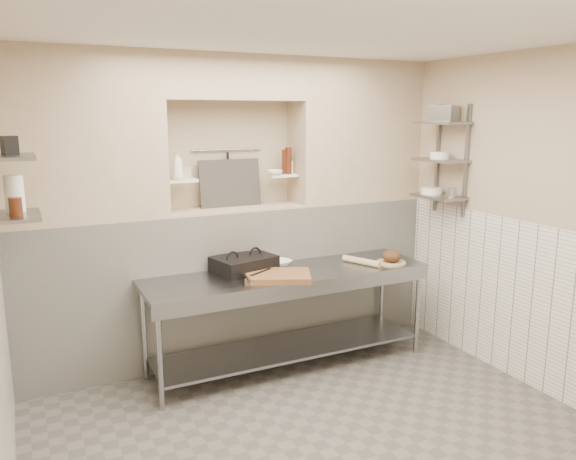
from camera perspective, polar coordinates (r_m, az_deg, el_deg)
floor at (r=4.32m, az=3.73°, el=-21.02°), size 4.00×3.90×0.10m
ceiling at (r=3.68m, az=4.36°, el=20.57°), size 4.00×3.90×0.10m
wall_right at (r=5.06m, az=24.56°, el=0.61°), size 0.10×3.90×2.80m
wall_back at (r=5.53m, az=-6.39°, el=2.45°), size 4.00×0.10×2.80m
backwall_lower at (r=5.46m, az=-5.33°, el=-5.21°), size 4.00×0.40×1.40m
alcove_sill at (r=5.29m, az=-5.48°, el=2.17°), size 1.30×0.40×0.02m
backwall_pillar_left at (r=4.92m, az=-20.41°, el=8.87°), size 1.35×0.40×1.40m
backwall_pillar_right at (r=5.82m, az=6.87°, el=9.83°), size 1.35×0.40×1.40m
backwall_header at (r=5.23m, az=-5.74°, el=15.13°), size 1.30×0.40×0.40m
wainscot_left at (r=3.52m, az=-26.86°, el=-16.33°), size 0.02×3.90×1.40m
wainscot_right at (r=5.19m, az=23.47°, el=-7.05°), size 0.02×3.90×1.40m
alcove_shelf_left at (r=5.10m, az=-10.82°, el=4.95°), size 0.28×0.16×0.02m
alcove_shelf_right at (r=5.45m, az=-0.59°, el=5.57°), size 0.28×0.16×0.02m
utensil_rail at (r=5.39m, az=-6.23°, el=8.11°), size 0.70×0.02×0.02m
hanging_steel at (r=5.39m, az=-6.12°, el=6.29°), size 0.02×0.02×0.30m
splash_panel at (r=5.35m, az=-5.90°, el=4.76°), size 0.60×0.08×0.45m
wall_shelf_left_lower at (r=4.25m, az=-25.86°, el=1.29°), size 0.30×0.50×0.02m
wall_shelf_left_upper at (r=4.20m, az=-26.34°, el=6.66°), size 0.30×0.50×0.03m
shelf_rail_right_a at (r=5.82m, az=14.94°, el=7.06°), size 0.03×0.03×1.05m
shelf_rail_right_b at (r=5.53m, az=17.65°, el=6.68°), size 0.03×0.03×1.05m
wall_shelf_right_lower at (r=5.62m, az=15.03°, el=3.31°), size 0.30×0.50×0.02m
wall_shelf_right_mid at (r=5.58m, az=15.22°, el=6.86°), size 0.30×0.50×0.02m
wall_shelf_right_upper at (r=5.57m, az=15.42°, el=10.45°), size 0.30×0.50×0.03m
prep_table at (r=5.09m, az=0.09°, el=-7.10°), size 2.60×0.70×0.90m
panini_press at (r=5.02m, az=-4.49°, el=-3.46°), size 0.59×0.49×0.14m
cutting_board at (r=4.81m, az=-1.04°, el=-4.69°), size 0.66×0.57×0.05m
knife_blade at (r=4.83m, az=-2.80°, el=-4.33°), size 0.27×0.17×0.01m
tongs at (r=4.62m, az=-4.10°, el=-4.98°), size 0.06×0.27×0.03m
mixing_bowl at (r=5.22m, az=-0.89°, el=-3.35°), size 0.27×0.27×0.05m
rolling_pin at (r=5.30m, az=7.47°, el=-3.16°), size 0.22×0.39×0.06m
bread_board at (r=5.39m, az=10.44°, el=-3.26°), size 0.27×0.27×0.02m
bread_loaf at (r=5.37m, az=10.47°, el=-2.63°), size 0.18×0.18×0.11m
bottle_soap at (r=5.03m, az=-11.14°, el=6.44°), size 0.13×0.13×0.25m
jar_alcove at (r=5.13m, az=-10.30°, el=5.74°), size 0.07×0.07×0.11m
bowl_alcove at (r=5.37m, az=-1.34°, el=5.86°), size 0.19×0.19×0.05m
condiment_a at (r=5.47m, az=-0.28°, el=6.95°), size 0.06×0.06×0.23m
condiment_b at (r=5.45m, az=0.04°, el=7.05°), size 0.06×0.06×0.26m
condiment_c at (r=5.50m, az=0.15°, el=6.41°), size 0.07×0.07×0.13m
jug_left at (r=4.33m, az=-26.04°, el=3.34°), size 0.13×0.13×0.26m
jar_left at (r=4.14m, az=-25.94°, el=2.12°), size 0.09×0.09×0.13m
box_left_upper at (r=4.19m, az=-26.44°, el=7.69°), size 0.11×0.11×0.13m
bowl_right at (r=5.70m, az=14.36°, el=3.89°), size 0.21×0.21×0.06m
canister_right at (r=5.48m, az=16.29°, el=3.64°), size 0.09×0.09×0.09m
bowl_right_mid at (r=5.59m, az=15.14°, el=7.34°), size 0.18×0.18×0.07m
basket_right at (r=5.56m, az=15.55°, el=11.33°), size 0.26×0.29×0.15m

